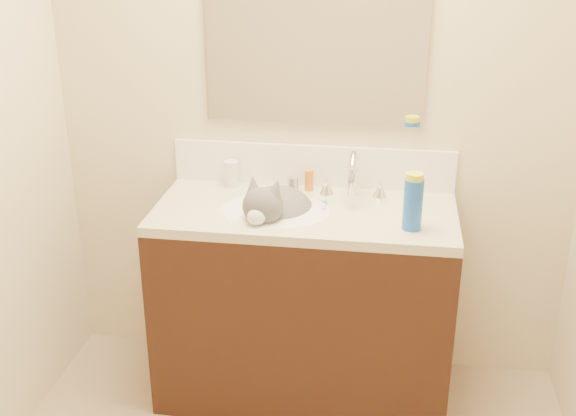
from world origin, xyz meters
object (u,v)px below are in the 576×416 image
(silver_jar, at_px, (293,183))
(basin, at_px, (274,226))
(spray_can, at_px, (413,204))
(amber_bottle, at_px, (309,180))
(cat, at_px, (275,213))
(vanity_cabinet, at_px, (304,307))
(faucet, at_px, (353,179))
(pill_bottle, at_px, (231,174))

(silver_jar, bearing_deg, basin, -100.33)
(spray_can, bearing_deg, amber_bottle, 141.62)
(cat, distance_m, spray_can, 0.56)
(vanity_cabinet, height_order, basin, basin)
(vanity_cabinet, xyz_separation_m, faucet, (0.18, 0.14, 0.54))
(cat, relative_size, spray_can, 2.28)
(pill_bottle, bearing_deg, faucet, -7.45)
(cat, xyz_separation_m, amber_bottle, (0.11, 0.21, 0.07))
(faucet, relative_size, pill_bottle, 2.51)
(vanity_cabinet, height_order, cat, cat)
(vanity_cabinet, distance_m, faucet, 0.58)
(faucet, distance_m, silver_jar, 0.27)
(faucet, bearing_deg, cat, -154.55)
(amber_bottle, bearing_deg, cat, -117.57)
(basin, distance_m, faucet, 0.38)
(basin, distance_m, cat, 0.05)
(amber_bottle, bearing_deg, faucet, -19.75)
(cat, bearing_deg, vanity_cabinet, 14.78)
(faucet, height_order, silver_jar, faucet)
(amber_bottle, bearing_deg, silver_jar, 179.80)
(vanity_cabinet, distance_m, silver_jar, 0.53)
(cat, bearing_deg, amber_bottle, 74.97)
(faucet, bearing_deg, silver_jar, 165.22)
(vanity_cabinet, xyz_separation_m, cat, (-0.12, -0.00, 0.42))
(vanity_cabinet, xyz_separation_m, spray_can, (0.42, -0.13, 0.55))
(vanity_cabinet, bearing_deg, cat, -177.77)
(amber_bottle, bearing_deg, vanity_cabinet, -87.65)
(silver_jar, bearing_deg, faucet, -14.78)
(amber_bottle, distance_m, spray_can, 0.55)
(vanity_cabinet, distance_m, amber_bottle, 0.54)
(basin, xyz_separation_m, faucet, (0.30, 0.17, 0.16))
(faucet, distance_m, cat, 0.35)
(vanity_cabinet, bearing_deg, silver_jar, 110.63)
(faucet, xyz_separation_m, silver_jar, (-0.26, 0.07, -0.06))
(cat, bearing_deg, silver_jar, 91.60)
(faucet, bearing_deg, amber_bottle, 160.25)
(pill_bottle, height_order, amber_bottle, pill_bottle)
(faucet, xyz_separation_m, cat, (-0.30, -0.14, -0.11))
(faucet, relative_size, amber_bottle, 3.12)
(cat, height_order, pill_bottle, cat)
(vanity_cabinet, relative_size, cat, 2.69)
(basin, height_order, amber_bottle, amber_bottle)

